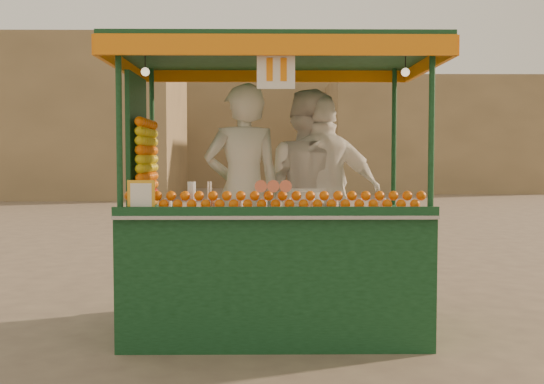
{
  "coord_description": "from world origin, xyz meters",
  "views": [
    {
      "loc": [
        -0.54,
        -5.73,
        1.59
      ],
      "look_at": [
        -0.47,
        0.1,
        1.27
      ],
      "focal_mm": 42.49,
      "sensor_mm": 36.0,
      "label": 1
    }
  ],
  "objects_px": {
    "vendor_left": "(243,192)",
    "vendor_right": "(324,195)",
    "vendor_middle": "(307,191)",
    "juice_cart": "(266,241)"
  },
  "relations": [
    {
      "from": "vendor_middle",
      "to": "vendor_right",
      "type": "xyz_separation_m",
      "value": [
        0.15,
        -0.11,
        -0.03
      ]
    },
    {
      "from": "vendor_right",
      "to": "vendor_middle",
      "type": "bearing_deg",
      "value": -37.37
    },
    {
      "from": "juice_cart",
      "to": "vendor_middle",
      "type": "relative_size",
      "value": 1.47
    },
    {
      "from": "vendor_middle",
      "to": "vendor_left",
      "type": "bearing_deg",
      "value": 55.69
    },
    {
      "from": "vendor_left",
      "to": "vendor_right",
      "type": "xyz_separation_m",
      "value": [
        0.76,
        0.18,
        -0.04
      ]
    },
    {
      "from": "vendor_left",
      "to": "vendor_middle",
      "type": "bearing_deg",
      "value": -164.59
    },
    {
      "from": "vendor_left",
      "to": "vendor_right",
      "type": "relative_size",
      "value": 1.04
    },
    {
      "from": "vendor_middle",
      "to": "vendor_right",
      "type": "relative_size",
      "value": 1.03
    },
    {
      "from": "juice_cart",
      "to": "vendor_right",
      "type": "height_order",
      "value": "juice_cart"
    },
    {
      "from": "vendor_left",
      "to": "vendor_right",
      "type": "distance_m",
      "value": 0.78
    }
  ]
}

